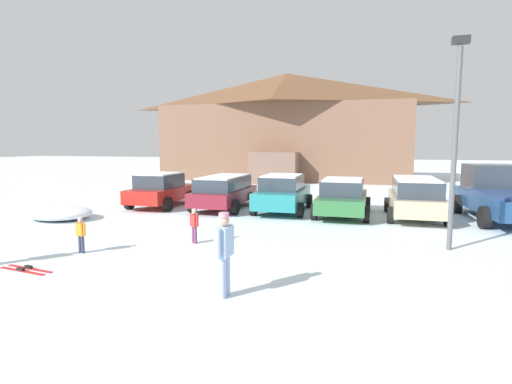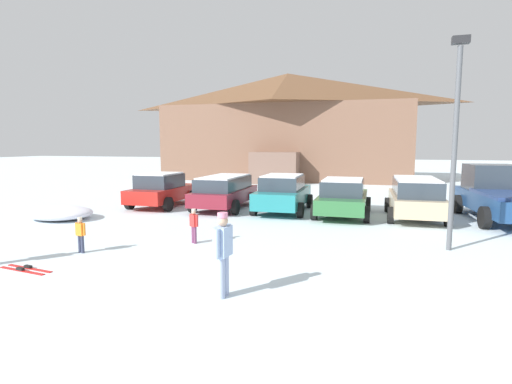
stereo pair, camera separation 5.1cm
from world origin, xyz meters
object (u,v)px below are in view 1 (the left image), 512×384
parked_red_sedan (161,190)px  pair_of_skis (26,269)px  skier_adult_in_blue_parka (224,250)px  pickup_truck (498,195)px  parked_beige_suv (415,197)px  plowed_snow_pile (59,213)px  lamp_post (456,133)px  parked_green_coupe (343,197)px  parked_maroon_van (224,191)px  skier_child_in_red_jacket (194,224)px  parked_teal_hatchback (283,193)px  ski_lodge (286,126)px  skier_child_in_orange_jacket (81,233)px

parked_red_sedan → pair_of_skis: size_ratio=2.80×
skier_adult_in_blue_parka → pickup_truck: bearing=55.1°
parked_beige_suv → plowed_snow_pile: parked_beige_suv is taller
pickup_truck → plowed_snow_pile: bearing=-163.7°
lamp_post → skier_adult_in_blue_parka: bearing=-133.3°
parked_green_coupe → parked_maroon_van: bearing=177.3°
parked_green_coupe → pickup_truck: bearing=7.4°
skier_child_in_red_jacket → plowed_snow_pile: skier_child_in_red_jacket is taller
parked_red_sedan → skier_adult_in_blue_parka: (7.06, -9.86, 0.12)m
parked_maroon_van → pair_of_skis: (-1.21, -9.88, -0.82)m
parked_green_coupe → parked_beige_suv: size_ratio=1.02×
parked_teal_hatchback → skier_adult_in_blue_parka: skier_adult_in_blue_parka is taller
parked_beige_suv → lamp_post: lamp_post is taller
parked_green_coupe → skier_child_in_red_jacket: size_ratio=4.32×
plowed_snow_pile → lamp_post: bearing=-2.5°
skier_child_in_red_jacket → pair_of_skis: 4.48m
parked_green_coupe → pickup_truck: (5.90, 0.76, 0.20)m
ski_lodge → parked_green_coupe: ski_lodge is taller
parked_maroon_van → skier_adult_in_blue_parka: 10.80m
parked_teal_hatchback → skier_child_in_red_jacket: parked_teal_hatchback is taller
skier_adult_in_blue_parka → lamp_post: (4.81, 5.11, 2.32)m
parked_maroon_van → plowed_snow_pile: (-5.36, -4.35, -0.58)m
parked_beige_suv → pickup_truck: size_ratio=0.78×
parked_red_sedan → lamp_post: (11.87, -4.76, 2.44)m
lamp_post → pickup_truck: bearing=64.9°
parked_beige_suv → ski_lodge: bearing=117.6°
parked_beige_suv → parked_teal_hatchback: bearing=179.0°
parked_green_coupe → pair_of_skis: 11.69m
parked_green_coupe → pickup_truck: size_ratio=0.79×
parked_red_sedan → pickup_truck: bearing=2.8°
lamp_post → ski_lodge: bearing=113.3°
parked_green_coupe → skier_child_in_orange_jacket: (-6.39, -7.98, -0.24)m
ski_lodge → lamp_post: 24.36m
skier_adult_in_blue_parka → skier_child_in_orange_jacket: (-4.91, 1.84, -0.38)m
ski_lodge → skier_adult_in_blue_parka: (4.83, -27.44, -3.64)m
skier_child_in_red_jacket → pickup_truck: bearing=35.0°
ski_lodge → skier_child_in_red_jacket: bearing=-84.2°
ski_lodge → parked_teal_hatchback: bearing=-78.0°
skier_adult_in_blue_parka → parked_red_sedan: bearing=125.6°
pickup_truck → parked_green_coupe: bearing=-172.6°
parked_maroon_van → plowed_snow_pile: 6.93m
skier_adult_in_blue_parka → ski_lodge: bearing=100.0°
ski_lodge → plowed_snow_pile: size_ratio=7.73×
parked_green_coupe → parked_beige_suv: parked_beige_suv is taller
parked_red_sedan → parked_beige_suv: bearing=0.5°
plowed_snow_pile → parked_red_sedan: bearing=61.9°
plowed_snow_pile → pair_of_skis: bearing=-53.1°
parked_maroon_van → ski_lodge: bearing=93.0°
parked_red_sedan → parked_teal_hatchback: 5.92m
parked_red_sedan → skier_child_in_red_jacket: parked_red_sedan is taller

